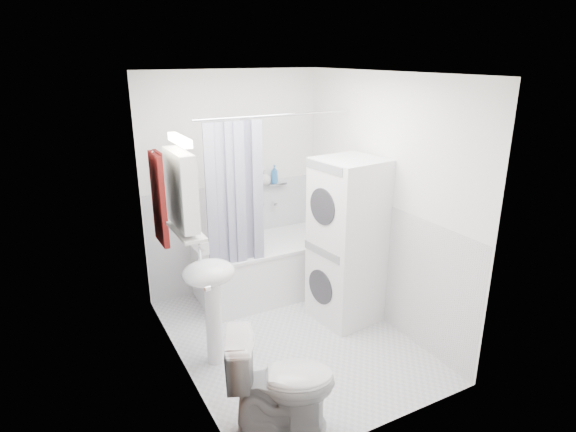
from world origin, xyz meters
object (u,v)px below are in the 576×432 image
toilet (281,382)px  washer_dryer (347,242)px  sink (210,289)px

toilet → washer_dryer: bearing=-26.6°
washer_dryer → toilet: washer_dryer is taller
sink → washer_dryer: (1.43, 0.10, 0.11)m
sink → washer_dryer: bearing=4.0°
sink → toilet: bearing=-80.1°
sink → toilet: 1.02m
washer_dryer → toilet: bearing=-147.0°
sink → toilet: size_ratio=1.36×
sink → washer_dryer: 1.44m
toilet → sink: bearing=33.6°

